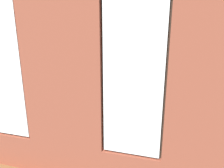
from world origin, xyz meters
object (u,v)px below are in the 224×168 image
remote_gray (141,95)px  potted_plant_corner_far_left (219,140)px  potted_plant_near_tv (17,111)px  potted_plant_corner_near_left (196,76)px  couch_left (198,121)px  cup_ceramic (128,96)px  media_console (24,99)px  papasan_chair (123,81)px  coffee_table (125,97)px  table_plant_small (120,90)px  potted_plant_foreground_right (72,67)px  tv_flatscreen (21,76)px  couch_by_window (73,136)px  remote_silver (109,95)px  potted_plant_mid_room_small (156,89)px  potted_plant_by_left_couch (178,99)px  remote_black (125,95)px

remote_gray → potted_plant_corner_far_left: (-1.57, 2.55, 0.28)m
remote_gray → potted_plant_near_tv: bearing=-29.7°
potted_plant_corner_near_left → potted_plant_corner_far_left: bearing=89.9°
couch_left → cup_ceramic: (1.73, -0.82, 0.13)m
media_console → papasan_chair: bearing=-139.0°
couch_left → coffee_table: 2.08m
couch_left → table_plant_small: 2.31m
papasan_chair → potted_plant_foreground_right: bearing=-12.1°
coffee_table → tv_flatscreen: (2.80, 0.75, 0.59)m
couch_by_window → potted_plant_corner_far_left: (-2.51, 0.09, 0.38)m
couch_by_window → papasan_chair: 3.66m
remote_silver → media_console: 2.42m
couch_by_window → couch_left: (-2.37, -1.35, -0.00)m
potted_plant_corner_far_left → couch_by_window: bearing=-2.1°
remote_silver → potted_plant_mid_room_small: (-1.23, -1.01, -0.02)m
couch_by_window → potted_plant_by_left_couch: size_ratio=4.65×
couch_left → potted_plant_by_left_couch: (0.40, -1.45, -0.04)m
remote_black → potted_plant_corner_near_left: potted_plant_corner_near_left is taller
potted_plant_near_tv → potted_plant_by_left_couch: 4.31m
table_plant_small → tv_flatscreen: tv_flatscreen is taller
cup_ceramic → media_console: (2.91, 0.62, -0.17)m
couch_left → coffee_table: (1.85, -0.95, 0.04)m
remote_black → tv_flatscreen: bearing=-97.3°
potted_plant_foreground_right → tv_flatscreen: bearing=83.6°
couch_by_window → remote_silver: couch_by_window is taller
couch_left → coffee_table: size_ratio=1.35×
remote_silver → papasan_chair: size_ratio=0.16×
couch_by_window → remote_gray: 2.63m
couch_by_window → potted_plant_by_left_couch: 3.43m
papasan_chair → media_console: bearing=41.0°
cup_ceramic → papasan_chair: (0.49, -1.49, -0.03)m
tv_flatscreen → potted_plant_mid_room_small: tv_flatscreen is taller
remote_gray → table_plant_small: bearing=-60.5°
cup_ceramic → remote_silver: 0.57m
couch_by_window → couch_left: 2.73m
remote_gray → couch_by_window: bearing=4.5°
media_console → potted_plant_mid_room_small: bearing=-155.5°
potted_plant_mid_room_small → potted_plant_corner_near_left: potted_plant_corner_near_left is taller
remote_gray → papasan_chair: papasan_chair is taller
potted_plant_corner_far_left → potted_plant_by_left_couch: (0.54, -2.90, -0.42)m
cup_ceramic → remote_gray: (-0.30, -0.29, -0.03)m
remote_black → potted_plant_near_tv: (2.25, 1.71, -0.04)m
potted_plant_near_tv → potted_plant_corner_near_left: 5.54m
remote_gray → potted_plant_by_left_couch: (-1.03, -0.35, -0.14)m
potted_plant_near_tv → cup_ceramic: bearing=-146.3°
remote_black → potted_plant_corner_far_left: bearing=17.5°
table_plant_small → remote_gray: size_ratio=1.32×
tv_flatscreen → potted_plant_mid_room_small: bearing=-155.5°
potted_plant_foreground_right → remote_gray: bearing=150.5°
media_console → tv_flatscreen: bearing=-90.0°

